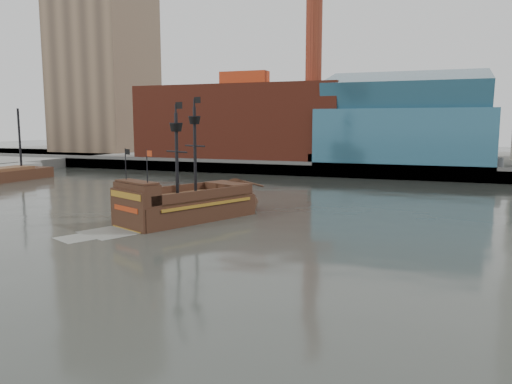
% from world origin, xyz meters
% --- Properties ---
extents(ground, '(400.00, 400.00, 0.00)m').
position_xyz_m(ground, '(0.00, 0.00, 0.00)').
color(ground, '#2A2D28').
rests_on(ground, ground).
extents(promenade_far, '(220.00, 60.00, 2.00)m').
position_xyz_m(promenade_far, '(0.00, 92.00, 1.00)').
color(promenade_far, slate).
rests_on(promenade_far, ground).
extents(seawall, '(220.00, 1.00, 2.60)m').
position_xyz_m(seawall, '(0.00, 62.50, 1.30)').
color(seawall, '#4C4C49').
rests_on(seawall, ground).
extents(skyline, '(149.00, 45.00, 62.00)m').
position_xyz_m(skyline, '(5.21, 84.56, 24.55)').
color(skyline, brown).
rests_on(skyline, promenade_far).
extents(pirate_ship, '(11.80, 17.97, 13.01)m').
position_xyz_m(pirate_ship, '(-6.73, 18.43, 1.18)').
color(pirate_ship, black).
rests_on(pirate_ship, ground).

